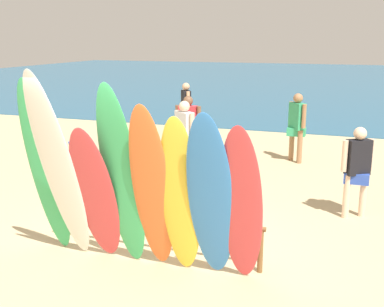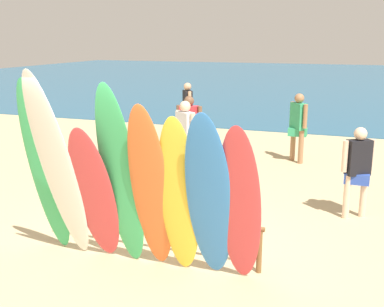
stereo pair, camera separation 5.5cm
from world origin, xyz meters
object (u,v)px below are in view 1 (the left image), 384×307
(surfboard_green_3, at_px, (122,179))
(surfboard_orange_4, at_px, (152,191))
(surfboard_yellow_5, at_px, (181,198))
(beachgoer_photographing, at_px, (184,134))
(surfboard_blue_6, at_px, (211,199))
(surfboard_red_7, at_px, (241,207))
(beachgoer_strolling, at_px, (186,106))
(beachgoer_near_rack, at_px, (357,166))
(beachgoer_midbeach, at_px, (297,123))
(surfboard_white_1, at_px, (59,170))
(surfboard_red_2, at_px, (96,196))
(surfboard_green_0, at_px, (45,170))
(beach_chair_red, at_px, (80,161))
(beachgoer_by_water, at_px, (188,126))
(surfboard_rack, at_px, (154,221))

(surfboard_green_3, distance_m, surfboard_orange_4, 0.43)
(surfboard_yellow_5, height_order, beachgoer_photographing, surfboard_yellow_5)
(surfboard_blue_6, xyz_separation_m, surfboard_red_7, (0.36, 0.05, -0.07))
(surfboard_red_7, distance_m, beachgoer_strolling, 8.80)
(surfboard_green_3, distance_m, surfboard_yellow_5, 0.79)
(surfboard_blue_6, xyz_separation_m, beachgoer_near_rack, (1.61, 2.95, -0.21))
(surfboard_orange_4, bearing_deg, beachgoer_midbeach, 76.52)
(surfboard_white_1, distance_m, beachgoer_strolling, 8.34)
(surfboard_red_2, xyz_separation_m, beachgoer_midbeach, (1.75, 6.32, -0.01))
(surfboard_white_1, xyz_separation_m, beachgoer_near_rack, (3.57, 3.10, -0.42))
(surfboard_green_3, xyz_separation_m, beachgoer_strolling, (-2.09, 8.08, -0.29))
(beachgoer_near_rack, xyz_separation_m, beachgoer_photographing, (-3.44, 1.15, 0.08))
(surfboard_white_1, distance_m, beachgoer_photographing, 4.27)
(beachgoer_strolling, bearing_deg, surfboard_green_0, 153.29)
(surfboard_orange_4, bearing_deg, surfboard_yellow_5, 2.30)
(surfboard_blue_6, bearing_deg, surfboard_green_3, 177.75)
(surfboard_green_3, relative_size, surfboard_orange_4, 1.08)
(surfboard_red_2, relative_size, surfboard_yellow_5, 0.94)
(beachgoer_midbeach, height_order, beachgoer_strolling, beachgoer_midbeach)
(surfboard_green_0, bearing_deg, beachgoer_midbeach, 67.01)
(surfboard_blue_6, bearing_deg, surfboard_orange_4, 178.20)
(surfboard_white_1, distance_m, surfboard_red_2, 0.56)
(beachgoer_near_rack, distance_m, beachgoer_photographing, 3.63)
(surfboard_orange_4, bearing_deg, beach_chair_red, 128.77)
(surfboard_red_2, height_order, surfboard_orange_4, surfboard_orange_4)
(surfboard_white_1, bearing_deg, surfboard_red_7, 6.86)
(surfboard_white_1, xyz_separation_m, surfboard_yellow_5, (1.56, 0.19, -0.25))
(beachgoer_photographing, bearing_deg, surfboard_red_2, 128.66)
(surfboard_green_3, height_order, beachgoer_photographing, surfboard_green_3)
(surfboard_white_1, height_order, beachgoer_near_rack, surfboard_white_1)
(surfboard_green_3, xyz_separation_m, beachgoer_midbeach, (1.37, 6.31, -0.28))
(surfboard_green_0, xyz_separation_m, surfboard_red_7, (2.64, 0.03, -0.21))
(surfboard_green_0, xyz_separation_m, surfboard_white_1, (0.33, -0.17, 0.07))
(surfboard_white_1, xyz_separation_m, beachgoer_photographing, (0.12, 4.25, -0.35))
(surfboard_green_0, relative_size, surfboard_green_3, 1.01)
(surfboard_white_1, relative_size, surfboard_red_2, 1.35)
(surfboard_red_2, bearing_deg, surfboard_orange_4, -3.64)
(surfboard_yellow_5, bearing_deg, surfboard_orange_4, -178.36)
(beachgoer_near_rack, bearing_deg, surfboard_orange_4, -160.33)
(surfboard_red_2, bearing_deg, beachgoer_photographing, 90.62)
(surfboard_orange_4, bearing_deg, beachgoer_by_water, 100.05)
(surfboard_red_7, relative_size, beachgoer_near_rack, 1.39)
(beachgoer_strolling, bearing_deg, surfboard_rack, 163.27)
(surfboard_rack, relative_size, surfboard_yellow_5, 1.42)
(beachgoer_strolling, relative_size, beach_chair_red, 1.99)
(surfboard_white_1, bearing_deg, surfboard_blue_6, 6.37)
(surfboard_blue_6, bearing_deg, beachgoer_by_water, 110.25)
(surfboard_rack, bearing_deg, beachgoer_photographing, 103.56)
(surfboard_green_0, xyz_separation_m, beachgoer_midbeach, (2.49, 6.30, -0.29))
(surfboard_orange_4, height_order, surfboard_red_7, surfboard_orange_4)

